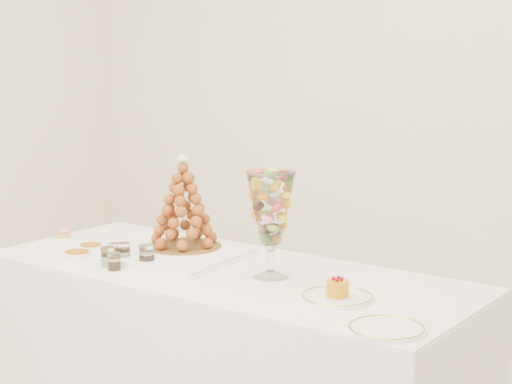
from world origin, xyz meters
The scene contains 15 objects.
buffet_table centered at (-0.01, 0.21, 0.35)m, with size 1.87×0.83×0.70m.
lace_tray centered at (-0.34, 0.25, 0.71)m, with size 0.59×0.44×0.02m, color white.
macaron_vase centered at (0.17, 0.21, 0.94)m, with size 0.17×0.17×0.37m.
cake_plate centered at (0.49, 0.10, 0.70)m, with size 0.23×0.23×0.01m, color white.
spare_plate centered at (0.75, -0.09, 0.70)m, with size 0.22×0.22×0.01m, color white.
pink_tart centered at (-0.88, 0.26, 0.71)m, with size 0.06×0.06×0.04m.
verrine_a centered at (-0.44, 0.09, 0.73)m, with size 0.05×0.05×0.06m, color white.
verrine_b centered at (-0.40, 0.09, 0.73)m, with size 0.05×0.05×0.07m, color white.
verrine_c centered at (-0.29, 0.10, 0.74)m, with size 0.06×0.06×0.08m, color white.
verrine_d centered at (-0.40, 0.01, 0.73)m, with size 0.05×0.05×0.07m, color white.
verrine_e centered at (-0.34, -0.02, 0.73)m, with size 0.05×0.05×0.06m, color white.
ramekin_back centered at (-0.60, 0.13, 0.71)m, with size 0.09×0.09×0.03m, color white.
ramekin_front centered at (-0.56, 0.01, 0.71)m, with size 0.10×0.10×0.03m, color white.
croquembouche centered at (-0.31, 0.33, 0.89)m, with size 0.29×0.29×0.36m.
mousse_cake centered at (0.49, 0.10, 0.73)m, with size 0.07×0.07×0.06m.
Camera 1 is at (1.71, -2.22, 1.49)m, focal length 60.00 mm.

